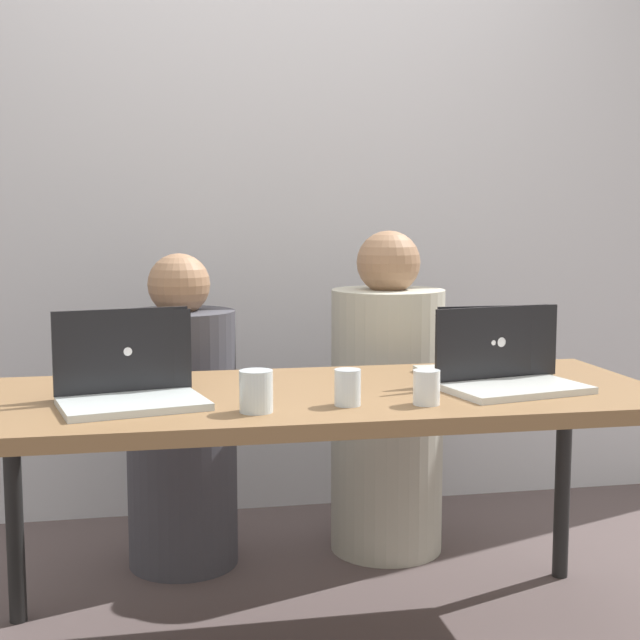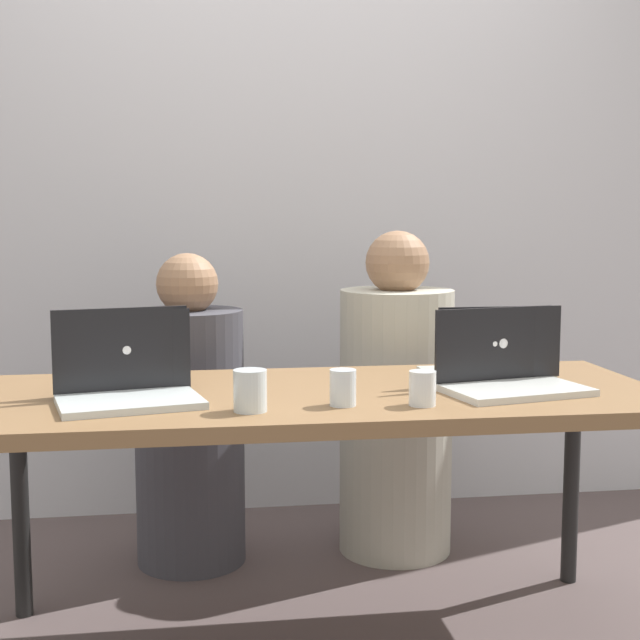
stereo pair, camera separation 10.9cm
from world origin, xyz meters
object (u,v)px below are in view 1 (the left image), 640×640
Objects in this scene: laptop_front_left at (129,384)px; water_glass_right at (426,390)px; laptop_back_left at (127,373)px; laptop_front_right at (508,372)px; person_on_left at (182,428)px; water_glass_left at (256,394)px; water_glass_center at (348,390)px; laptop_back_right at (487,362)px; person_on_right at (387,410)px.

laptop_front_left is 0.73m from water_glass_right.
laptop_front_left reaches higher than laptop_back_left.
laptop_front_right is at bearing 168.97° from laptop_back_left.
person_on_left is 0.81m from laptop_front_left.
water_glass_center is at bearing 7.78° from water_glass_left.
laptop_back_right is 1.00m from laptop_back_left.
laptop_front_left is (-0.86, -0.74, 0.26)m from person_on_right.
laptop_back_left is (-0.87, -0.57, 0.26)m from person_on_right.
laptop_back_right and laptop_front_right have the same top height.
laptop_front_left is at bearing 91.27° from laptop_back_left.
person_on_left is 0.66m from laptop_back_left.
person_on_left is 1.15m from laptop_front_right.
laptop_front_right is 4.46× the size of water_glass_center.
water_glass_right is at bearing -23.91° from laptop_front_left.
water_glass_center is (-0.34, -0.85, 0.25)m from person_on_right.
person_on_left is 0.97m from water_glass_center.
water_glass_left is (0.30, -0.15, -0.01)m from laptop_front_left.
laptop_back_right reaches higher than water_glass_left.
person_on_right is 1.08m from water_glass_left.
person_on_left reaches higher than laptop_back_left.
water_glass_center is at bearing -25.04° from laptop_front_left.
person_on_right is at bearing 87.43° from laptop_front_right.
laptop_back_left is at bearing 151.56° from water_glass_center.
person_on_right is 3.20× the size of laptop_back_right.
person_on_left reaches higher than laptop_front_right.
laptop_back_left is 3.87× the size of water_glass_right.
laptop_back_right is at bearing 75.22° from laptop_front_right.
laptop_back_left is at bearing 79.77° from laptop_front_left.
water_glass_right is at bearing 155.36° from laptop_back_left.
laptop_front_right is (-0.01, -0.17, -0.00)m from laptop_back_right.
laptop_front_left is 0.33m from water_glass_left.
laptop_back_right reaches higher than water_glass_center.
person_on_left is at bearing -34.71° from laptop_back_right.
person_on_left is at bearing 122.59° from water_glass_right.
person_on_right is 3.39× the size of laptop_back_left.
water_glass_right is (0.42, 0.00, -0.01)m from water_glass_left.
laptop_front_left is (-0.15, -0.74, 0.29)m from person_on_left.
laptop_back_left is 0.60m from water_glass_center.
person_on_left is at bearing -7.39° from person_on_right.
laptop_back_right is 3.51× the size of water_glass_left.
laptop_back_left is (-1.00, 0.00, 0.00)m from laptop_back_right.
person_on_right is at bearing -77.32° from laptop_back_right.
person_on_left reaches higher than laptop_back_right.
laptop_front_right is (0.13, -0.74, 0.26)m from person_on_right.
laptop_back_left is at bearing 133.54° from water_glass_left.
person_on_left is at bearing 65.83° from laptop_front_left.
laptop_front_right is 4.66× the size of water_glass_right.
water_glass_left is (0.30, -0.32, -0.01)m from laptop_back_left.
water_glass_left is at bearing 132.46° from laptop_back_left.
laptop_front_left is at bearing 9.00° from laptop_back_right.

